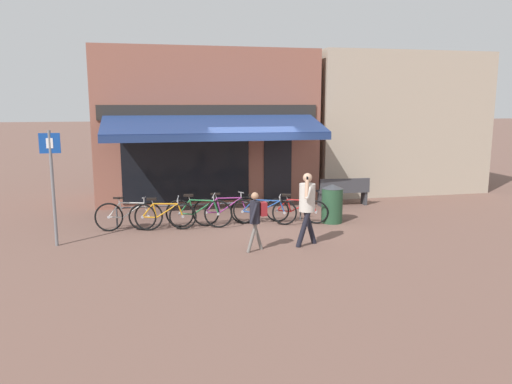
{
  "coord_description": "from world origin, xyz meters",
  "views": [
    {
      "loc": [
        -2.99,
        -12.85,
        3.15
      ],
      "look_at": [
        -0.41,
        -1.31,
        1.05
      ],
      "focal_mm": 35.0,
      "sensor_mm": 36.0,
      "label": 1
    }
  ],
  "objects_px": {
    "bicycle_blue": "(263,211)",
    "pedestrian_child": "(256,214)",
    "bicycle_orange": "(162,216)",
    "pedestrian_adult": "(307,201)",
    "bicycle_silver": "(129,216)",
    "litter_bin": "(332,203)",
    "park_bench": "(343,191)",
    "bicycle_green": "(199,213)",
    "bicycle_red": "(296,210)",
    "parking_sign": "(52,176)",
    "bicycle_purple": "(226,210)"
  },
  "relations": [
    {
      "from": "bicycle_green",
      "to": "parking_sign",
      "type": "relative_size",
      "value": 0.65
    },
    {
      "from": "bicycle_red",
      "to": "parking_sign",
      "type": "xyz_separation_m",
      "value": [
        -5.89,
        -0.89,
        1.22
      ]
    },
    {
      "from": "litter_bin",
      "to": "parking_sign",
      "type": "bearing_deg",
      "value": -173.65
    },
    {
      "from": "bicycle_red",
      "to": "litter_bin",
      "type": "bearing_deg",
      "value": 17.59
    },
    {
      "from": "bicycle_purple",
      "to": "pedestrian_adult",
      "type": "xyz_separation_m",
      "value": [
        1.45,
        -2.34,
        0.63
      ]
    },
    {
      "from": "bicycle_green",
      "to": "bicycle_purple",
      "type": "height_order",
      "value": "bicycle_green"
    },
    {
      "from": "pedestrian_child",
      "to": "parking_sign",
      "type": "relative_size",
      "value": 0.5
    },
    {
      "from": "bicycle_green",
      "to": "park_bench",
      "type": "height_order",
      "value": "bicycle_green"
    },
    {
      "from": "parking_sign",
      "to": "pedestrian_child",
      "type": "bearing_deg",
      "value": -17.53
    },
    {
      "from": "bicycle_silver",
      "to": "litter_bin",
      "type": "height_order",
      "value": "litter_bin"
    },
    {
      "from": "pedestrian_adult",
      "to": "bicycle_silver",
      "type": "bearing_deg",
      "value": -31.0
    },
    {
      "from": "bicycle_orange",
      "to": "litter_bin",
      "type": "height_order",
      "value": "litter_bin"
    },
    {
      "from": "park_bench",
      "to": "litter_bin",
      "type": "bearing_deg",
      "value": -117.23
    },
    {
      "from": "bicycle_orange",
      "to": "park_bench",
      "type": "xyz_separation_m",
      "value": [
        5.63,
        1.91,
        0.09
      ]
    },
    {
      "from": "bicycle_red",
      "to": "park_bench",
      "type": "bearing_deg",
      "value": 67.38
    },
    {
      "from": "bicycle_silver",
      "to": "bicycle_green",
      "type": "height_order",
      "value": "bicycle_green"
    },
    {
      "from": "bicycle_orange",
      "to": "bicycle_purple",
      "type": "distance_m",
      "value": 1.68
    },
    {
      "from": "litter_bin",
      "to": "park_bench",
      "type": "bearing_deg",
      "value": 60.37
    },
    {
      "from": "bicycle_blue",
      "to": "litter_bin",
      "type": "xyz_separation_m",
      "value": [
        1.85,
        -0.2,
        0.16
      ]
    },
    {
      "from": "bicycle_orange",
      "to": "bicycle_green",
      "type": "height_order",
      "value": "bicycle_green"
    },
    {
      "from": "parking_sign",
      "to": "park_bench",
      "type": "xyz_separation_m",
      "value": [
        8.01,
        2.81,
        -1.11
      ]
    },
    {
      "from": "parking_sign",
      "to": "bicycle_green",
      "type": "bearing_deg",
      "value": 16.23
    },
    {
      "from": "bicycle_silver",
      "to": "parking_sign",
      "type": "xyz_separation_m",
      "value": [
        -1.55,
        -1.05,
        1.19
      ]
    },
    {
      "from": "pedestrian_adult",
      "to": "park_bench",
      "type": "xyz_separation_m",
      "value": [
        2.52,
        3.99,
        -0.55
      ]
    },
    {
      "from": "bicycle_purple",
      "to": "park_bench",
      "type": "height_order",
      "value": "same"
    },
    {
      "from": "pedestrian_adult",
      "to": "bicycle_blue",
      "type": "bearing_deg",
      "value": -78.41
    },
    {
      "from": "parking_sign",
      "to": "park_bench",
      "type": "bearing_deg",
      "value": 19.35
    },
    {
      "from": "bicycle_green",
      "to": "pedestrian_child",
      "type": "relative_size",
      "value": 1.3
    },
    {
      "from": "bicycle_blue",
      "to": "bicycle_red",
      "type": "height_order",
      "value": "bicycle_red"
    },
    {
      "from": "bicycle_silver",
      "to": "parking_sign",
      "type": "distance_m",
      "value": 2.22
    },
    {
      "from": "bicycle_silver",
      "to": "bicycle_green",
      "type": "relative_size",
      "value": 1.01
    },
    {
      "from": "bicycle_purple",
      "to": "bicycle_blue",
      "type": "xyz_separation_m",
      "value": [
        0.96,
        -0.21,
        -0.02
      ]
    },
    {
      "from": "bicycle_purple",
      "to": "parking_sign",
      "type": "height_order",
      "value": "parking_sign"
    },
    {
      "from": "bicycle_silver",
      "to": "pedestrian_child",
      "type": "distance_m",
      "value": 3.68
    },
    {
      "from": "bicycle_purple",
      "to": "bicycle_red",
      "type": "xyz_separation_m",
      "value": [
        1.85,
        -0.28,
        -0.03
      ]
    },
    {
      "from": "bicycle_silver",
      "to": "pedestrian_child",
      "type": "relative_size",
      "value": 1.31
    },
    {
      "from": "pedestrian_child",
      "to": "litter_bin",
      "type": "bearing_deg",
      "value": -148.79
    },
    {
      "from": "bicycle_green",
      "to": "bicycle_blue",
      "type": "bearing_deg",
      "value": 15.2
    },
    {
      "from": "bicycle_orange",
      "to": "pedestrian_adult",
      "type": "relative_size",
      "value": 1.02
    },
    {
      "from": "bicycle_green",
      "to": "pedestrian_adult",
      "type": "xyz_separation_m",
      "value": [
        2.19,
        -2.14,
        0.62
      ]
    },
    {
      "from": "bicycle_blue",
      "to": "park_bench",
      "type": "relative_size",
      "value": 1.04
    },
    {
      "from": "bicycle_silver",
      "to": "bicycle_orange",
      "type": "xyz_separation_m",
      "value": [
        0.83,
        -0.15,
        -0.01
      ]
    },
    {
      "from": "pedestrian_child",
      "to": "parking_sign",
      "type": "distance_m",
      "value": 4.56
    },
    {
      "from": "bicycle_green",
      "to": "bicycle_red",
      "type": "relative_size",
      "value": 1.06
    },
    {
      "from": "bicycle_purple",
      "to": "bicycle_orange",
      "type": "bearing_deg",
      "value": -174.56
    },
    {
      "from": "bicycle_blue",
      "to": "pedestrian_child",
      "type": "relative_size",
      "value": 1.3
    },
    {
      "from": "bicycle_red",
      "to": "litter_bin",
      "type": "xyz_separation_m",
      "value": [
        0.96,
        -0.13,
        0.17
      ]
    },
    {
      "from": "pedestrian_adult",
      "to": "litter_bin",
      "type": "distance_m",
      "value": 2.41
    },
    {
      "from": "bicycle_blue",
      "to": "pedestrian_child",
      "type": "xyz_separation_m",
      "value": [
        -0.71,
        -2.31,
        0.46
      ]
    },
    {
      "from": "bicycle_purple",
      "to": "parking_sign",
      "type": "distance_m",
      "value": 4.37
    }
  ]
}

